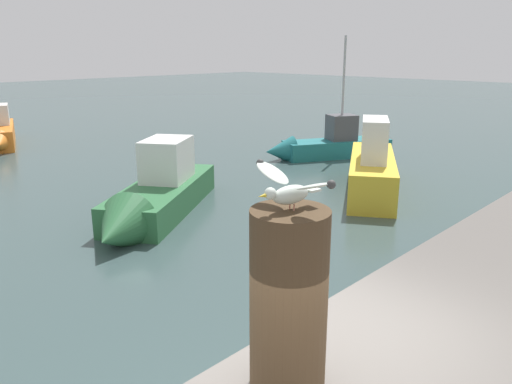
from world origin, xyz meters
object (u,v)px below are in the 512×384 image
Objects in this scene: boat_green at (154,197)px; boat_yellow at (372,166)px; boat_orange at (0,132)px; seagull at (290,188)px; mooring_post at (289,302)px; boat_teal at (324,145)px.

boat_green is 1.03× the size of boat_yellow.
boat_green is at bearing 158.05° from boat_yellow.
seagull is at bearing -105.45° from boat_orange.
boat_orange is (5.31, 19.22, -1.78)m from mooring_post.
boat_green is 8.07m from boat_teal.
seagull is 11.34m from boat_yellow.
boat_yellow is (9.77, 5.25, -1.68)m from mooring_post.
boat_orange is 12.67m from boat_teal.
boat_orange reaches higher than boat_yellow.
boat_teal is at bearing -56.83° from boat_orange.
boat_orange is at bearing 123.17° from boat_teal.
seagull is at bearing -119.65° from boat_green.
boat_orange is at bearing 74.56° from mooring_post.
boat_teal reaches higher than boat_yellow.
seagull is 0.12× the size of boat_yellow.
boat_green is 1.13× the size of boat_teal.
mooring_post is 15.09m from boat_teal.
mooring_post is 0.22× the size of boat_orange.
mooring_post is 8.79m from boat_green.
boat_yellow is at bearing -72.28° from boat_orange.
seagull is at bearing 168.98° from mooring_post.
seagull reaches higher than boat_yellow.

